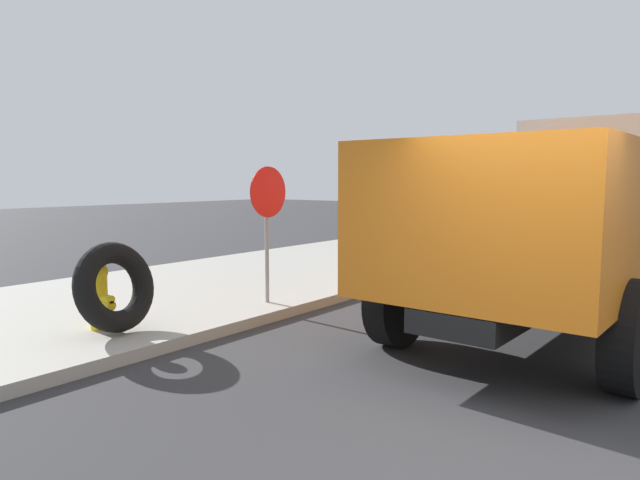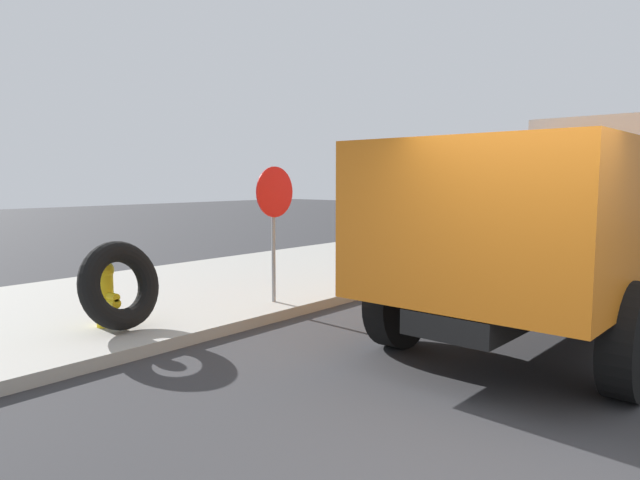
% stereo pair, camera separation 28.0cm
% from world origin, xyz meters
% --- Properties ---
extents(ground_plane, '(80.00, 80.00, 0.00)m').
position_xyz_m(ground_plane, '(0.00, 0.00, 0.00)').
color(ground_plane, '#2D2D30').
extents(sidewalk_curb, '(36.00, 5.00, 0.15)m').
position_xyz_m(sidewalk_curb, '(0.00, 6.50, 0.07)').
color(sidewalk_curb, '#99968E').
rests_on(sidewalk_curb, ground).
extents(fire_hydrant, '(0.25, 0.57, 0.85)m').
position_xyz_m(fire_hydrant, '(-0.16, 5.09, 0.60)').
color(fire_hydrant, yellow).
rests_on(fire_hydrant, sidewalk_curb).
extents(loose_tire, '(1.15, 0.63, 1.14)m').
position_xyz_m(loose_tire, '(-0.14, 4.77, 0.72)').
color(loose_tire, black).
rests_on(loose_tire, sidewalk_curb).
extents(stop_sign, '(0.76, 0.08, 2.06)m').
position_xyz_m(stop_sign, '(2.27, 4.49, 1.57)').
color(stop_sign, gray).
rests_on(stop_sign, sidewalk_curb).
extents(dump_truck_orange, '(7.05, 2.92, 3.00)m').
position_xyz_m(dump_truck_orange, '(4.41, 0.75, 1.61)').
color(dump_truck_orange, orange).
rests_on(dump_truck_orange, ground).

